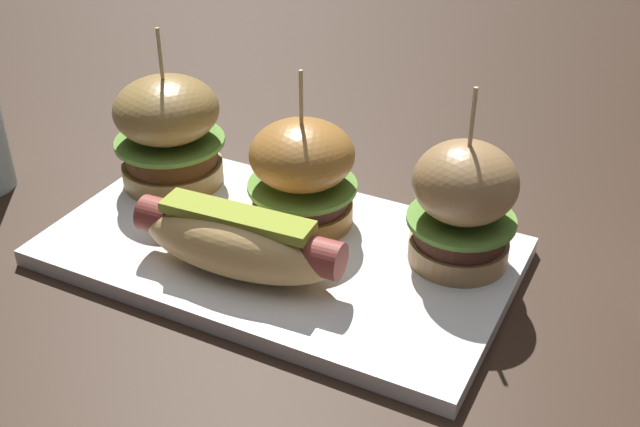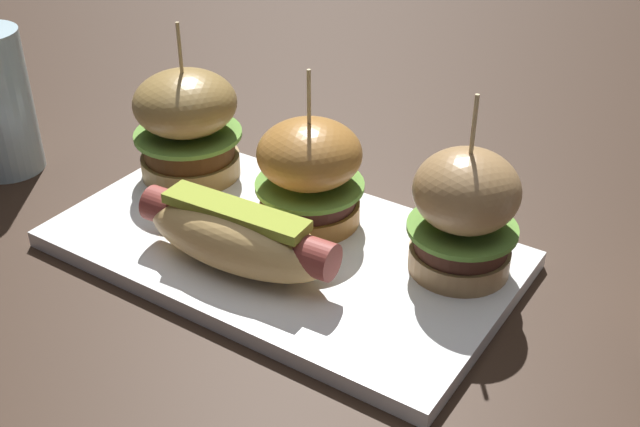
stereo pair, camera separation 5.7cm
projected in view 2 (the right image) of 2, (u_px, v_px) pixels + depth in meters
name	position (u px, v px, depth m)	size (l,w,h in m)	color
ground_plane	(282.00, 256.00, 0.65)	(3.00, 3.00, 0.00)	black
platter_main	(282.00, 249.00, 0.65)	(0.37, 0.21, 0.01)	white
hot_dog	(237.00, 235.00, 0.60)	(0.17, 0.07, 0.05)	#E2B469
slider_left	(187.00, 124.00, 0.71)	(0.10, 0.10, 0.14)	olive
slider_center	(306.00, 171.00, 0.65)	(0.09, 0.09, 0.13)	#A66D30
slider_right	(464.00, 212.00, 0.59)	(0.08, 0.08, 0.14)	#9E784B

